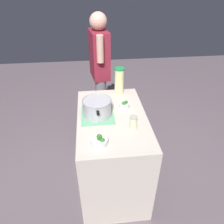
# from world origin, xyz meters

# --- Properties ---
(ground_plane) EXTENTS (8.00, 8.00, 0.00)m
(ground_plane) POSITION_xyz_m (0.00, 0.00, 0.00)
(ground_plane) COLOR slate
(counter_slab) EXTENTS (1.07, 0.66, 0.91)m
(counter_slab) POSITION_xyz_m (0.00, 0.00, 0.45)
(counter_slab) COLOR beige
(counter_slab) RESTS_ON ground_plane
(dish_cloth) EXTENTS (0.34, 0.31, 0.01)m
(dish_cloth) POSITION_xyz_m (0.04, 0.14, 0.91)
(dish_cloth) COLOR #6DB88A
(dish_cloth) RESTS_ON counter_slab
(cooking_pot) EXTENTS (0.34, 0.27, 0.16)m
(cooking_pot) POSITION_xyz_m (0.04, 0.14, 1.00)
(cooking_pot) COLOR #B7B7BC
(cooking_pot) RESTS_ON dish_cloth
(lemonade_pitcher) EXTENTS (0.11, 0.11, 0.30)m
(lemonade_pitcher) POSITION_xyz_m (0.45, -0.13, 1.06)
(lemonade_pitcher) COLOR #F7F19F
(lemonade_pitcher) RESTS_ON counter_slab
(mason_jar) EXTENTS (0.07, 0.07, 0.12)m
(mason_jar) POSITION_xyz_m (-0.20, -0.16, 0.97)
(mason_jar) COLOR beige
(mason_jar) RESTS_ON counter_slab
(broccoli_bowl_front) EXTENTS (0.10, 0.10, 0.07)m
(broccoli_bowl_front) POSITION_xyz_m (0.14, -0.14, 0.94)
(broccoli_bowl_front) COLOR silver
(broccoli_bowl_front) RESTS_ON counter_slab
(broccoli_bowl_center) EXTENTS (0.14, 0.14, 0.07)m
(broccoli_bowl_center) POSITION_xyz_m (-0.36, 0.14, 0.93)
(broccoli_bowl_center) COLOR silver
(broccoli_bowl_center) RESTS_ON counter_slab
(person_cook) EXTENTS (0.50, 0.25, 1.69)m
(person_cook) POSITION_xyz_m (0.90, 0.06, 0.93)
(person_cook) COLOR slate
(person_cook) RESTS_ON ground_plane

